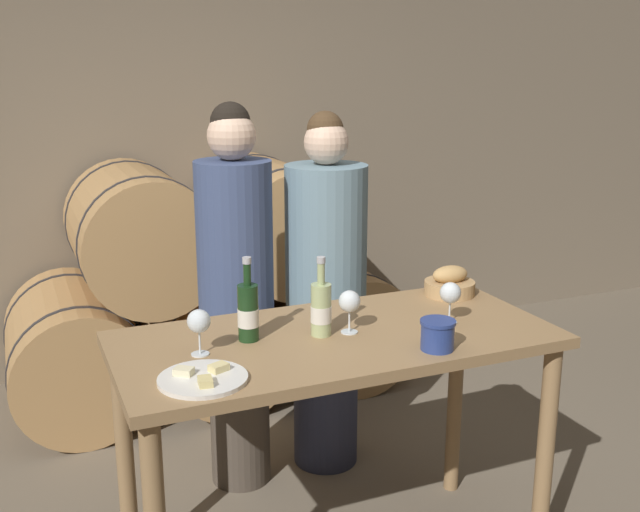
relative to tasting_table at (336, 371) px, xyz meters
name	(u,v)px	position (x,y,z in m)	size (l,w,h in m)	color
stone_wall_back	(178,107)	(0.00, 2.37, 0.79)	(10.00, 0.12, 3.20)	#7F705B
barrel_stack	(210,291)	(0.00, 1.76, -0.21)	(2.23, 0.98, 1.34)	tan
tasting_table	(336,371)	(0.00, 0.00, 0.00)	(1.54, 0.72, 0.95)	#99754C
person_left	(236,296)	(-0.14, 0.75, 0.07)	(0.33, 0.33, 1.72)	#4C4238
person_right	(326,294)	(0.29, 0.75, 0.03)	(0.37, 0.37, 1.67)	#2D334C
wine_bottle_red	(248,312)	(-0.30, 0.07, 0.24)	(0.07, 0.07, 0.29)	#193819
wine_bottle_white	(321,309)	(-0.05, 0.02, 0.24)	(0.07, 0.07, 0.28)	#ADBC7F
blue_crock	(438,333)	(0.25, -0.26, 0.20)	(0.12, 0.12, 0.10)	navy
bread_basket	(450,284)	(0.62, 0.24, 0.18)	(0.21, 0.21, 0.12)	tan
cheese_plate	(203,378)	(-0.53, -0.20, 0.15)	(0.27, 0.27, 0.04)	white
wine_glass_far_left	(199,322)	(-0.48, 0.01, 0.25)	(0.08, 0.08, 0.15)	white
wine_glass_left	(349,302)	(0.05, 0.00, 0.25)	(0.08, 0.08, 0.15)	white
wine_glass_center	(450,294)	(0.43, -0.05, 0.25)	(0.08, 0.08, 0.15)	white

